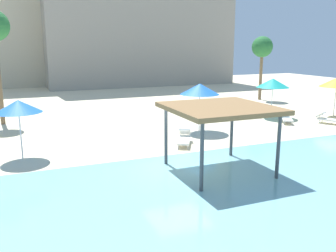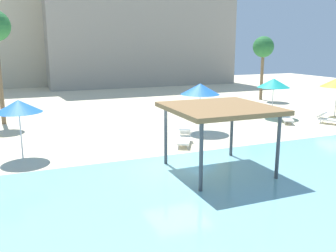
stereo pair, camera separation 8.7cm
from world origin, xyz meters
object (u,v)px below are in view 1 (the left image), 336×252
(lounge_chair_0, at_px, (286,117))
(beach_umbrella_blue_3, at_px, (200,89))
(beach_umbrella_teal_1, at_px, (273,83))
(beach_umbrella_blue_2, at_px, (18,106))
(lounge_chair_2, at_px, (330,119))
(shade_pavilion, at_px, (220,110))
(lounge_chair_1, at_px, (184,138))
(palm_tree_1, at_px, (262,48))

(lounge_chair_0, bearing_deg, beach_umbrella_blue_3, -58.19)
(beach_umbrella_teal_1, distance_m, beach_umbrella_blue_2, 16.96)
(lounge_chair_2, bearing_deg, beach_umbrella_blue_3, -125.10)
(beach_umbrella_blue_2, distance_m, lounge_chair_0, 16.61)
(shade_pavilion, relative_size, lounge_chair_1, 2.01)
(beach_umbrella_teal_1, height_order, lounge_chair_0, beach_umbrella_teal_1)
(shade_pavilion, relative_size, lounge_chair_2, 2.00)
(shade_pavilion, xyz_separation_m, beach_umbrella_blue_2, (-7.26, 4.89, -0.13))
(lounge_chair_1, height_order, palm_tree_1, palm_tree_1)
(beach_umbrella_blue_3, distance_m, lounge_chair_1, 3.77)
(shade_pavilion, distance_m, beach_umbrella_teal_1, 12.63)
(beach_umbrella_blue_2, distance_m, palm_tree_1, 23.88)
(palm_tree_1, bearing_deg, lounge_chair_0, -116.93)
(shade_pavilion, xyz_separation_m, lounge_chair_2, (11.35, 5.22, -2.18))
(lounge_chair_1, bearing_deg, lounge_chair_0, 134.61)
(beach_umbrella_blue_3, xyz_separation_m, lounge_chair_1, (-2.05, -2.29, -2.18))
(beach_umbrella_blue_3, distance_m, lounge_chair_0, 6.91)
(beach_umbrella_teal_1, height_order, beach_umbrella_blue_2, beach_umbrella_teal_1)
(beach_umbrella_teal_1, relative_size, lounge_chair_2, 1.39)
(lounge_chair_2, bearing_deg, beach_umbrella_blue_2, -115.08)
(beach_umbrella_teal_1, distance_m, lounge_chair_1, 9.98)
(beach_umbrella_blue_2, distance_m, beach_umbrella_blue_3, 9.97)
(beach_umbrella_blue_2, bearing_deg, beach_umbrella_blue_3, 9.94)
(beach_umbrella_teal_1, bearing_deg, lounge_chair_1, -154.29)
(lounge_chair_1, bearing_deg, lounge_chair_2, 123.29)
(beach_umbrella_teal_1, relative_size, palm_tree_1, 0.47)
(shade_pavilion, xyz_separation_m, palm_tree_1, (13.77, 15.96, 2.21))
(beach_umbrella_teal_1, xyz_separation_m, lounge_chair_1, (-8.79, -4.23, -2.09))
(lounge_chair_2, bearing_deg, beach_umbrella_teal_1, -174.42)
(lounge_chair_2, bearing_deg, shade_pavilion, -91.41)
(beach_umbrella_teal_1, height_order, beach_umbrella_blue_3, beach_umbrella_blue_3)
(lounge_chair_1, bearing_deg, beach_umbrella_teal_1, 144.27)
(beach_umbrella_blue_2, bearing_deg, lounge_chair_2, 1.00)
(beach_umbrella_blue_2, xyz_separation_m, beach_umbrella_blue_3, (9.82, 1.72, 0.13))
(lounge_chair_0, bearing_deg, beach_umbrella_blue_2, -53.14)
(lounge_chair_0, height_order, lounge_chair_1, same)
(shade_pavilion, bearing_deg, lounge_chair_1, 83.33)
(beach_umbrella_blue_2, relative_size, lounge_chair_2, 1.36)
(lounge_chair_1, distance_m, lounge_chair_2, 10.89)
(beach_umbrella_blue_3, xyz_separation_m, lounge_chair_0, (6.55, 0.18, -2.18))
(beach_umbrella_teal_1, xyz_separation_m, beach_umbrella_blue_2, (-16.56, -3.66, -0.03))
(lounge_chair_2, distance_m, palm_tree_1, 11.85)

